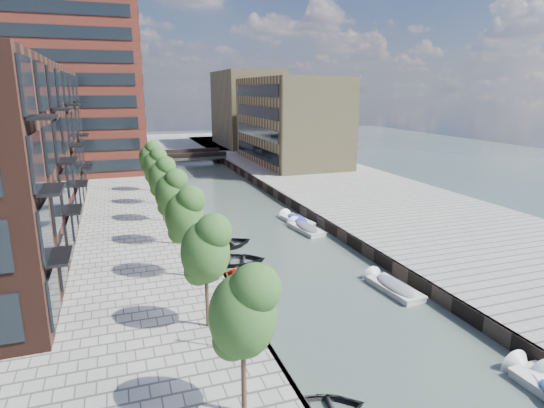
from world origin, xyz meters
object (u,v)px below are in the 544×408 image
sloop_3 (212,231)px  bridge (187,156)px  motorboat_1 (391,286)px  tree_5 (155,164)px  tree_6 (149,156)px  car (276,163)px  tree_3 (171,191)px  motorboat_4 (304,228)px  tree_4 (161,176)px  tree_2 (184,213)px  tree_1 (205,248)px  sloop_1 (234,264)px  motorboat_3 (295,220)px  tree_0 (243,310)px  sloop_2 (243,280)px  sloop_4 (223,248)px

sloop_3 → bridge: bearing=17.9°
motorboat_1 → tree_5: bearing=116.9°
tree_6 → car: size_ratio=1.38×
tree_6 → motorboat_1: 35.27m
tree_3 → motorboat_4: (12.61, 2.65, -5.12)m
motorboat_1 → tree_4: bearing=125.0°
tree_2 → tree_3: 7.00m
bridge → tree_5: (-8.50, -33.00, 3.92)m
tree_1 → sloop_3: bearing=77.8°
sloop_1 → motorboat_3: size_ratio=0.99×
tree_0 → tree_5: size_ratio=1.00×
tree_1 → car: size_ratio=1.38×
motorboat_1 → tree_6: bearing=111.7°
bridge → motorboat_1: bridge is taller
tree_1 → motorboat_4: tree_1 is taller
tree_0 → sloop_1: bearing=76.9°
tree_4 → sloop_2: bearing=-74.0°
tree_1 → motorboat_3: bearing=56.8°
tree_5 → motorboat_4: tree_5 is taller
tree_5 → tree_0: bearing=-90.0°
motorboat_3 → sloop_3: bearing=-177.6°
tree_6 → motorboat_3: bearing=-50.1°
tree_2 → sloop_3: 14.01m
sloop_1 → sloop_2: (-0.15, -3.20, 0.00)m
motorboat_4 → sloop_3: bearing=162.7°
tree_6 → motorboat_3: size_ratio=1.20×
tree_1 → tree_5: (0.00, 28.00, 0.00)m
tree_1 → tree_4: same height
sloop_2 → motorboat_1: motorboat_1 is taller
tree_1 → tree_6: (0.00, 35.00, 0.00)m
sloop_2 → motorboat_4: motorboat_4 is taller
tree_1 → motorboat_4: size_ratio=1.21×
bridge → motorboat_4: (4.11, -44.35, -1.20)m
sloop_2 → car: 42.39m
tree_6 → car: 23.55m
tree_6 → motorboat_4: (12.61, -18.35, -5.12)m
tree_4 → motorboat_4: (12.61, -4.35, -5.12)m
sloop_3 → tree_2: bearing=-175.0°
motorboat_1 → motorboat_4: motorboat_4 is taller
tree_3 → sloop_1: size_ratio=1.22×
tree_0 → motorboat_3: tree_0 is taller
tree_4 → tree_5: same height
bridge → tree_3: size_ratio=2.18×
tree_1 → tree_6: size_ratio=1.00×
bridge → tree_1: 61.71m
tree_1 → motorboat_1: bearing=11.3°
bridge → tree_0: bearing=-97.1°
bridge → sloop_2: 53.89m
bridge → tree_1: (-8.50, -61.00, 3.92)m
tree_2 → sloop_4: bearing=60.5°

